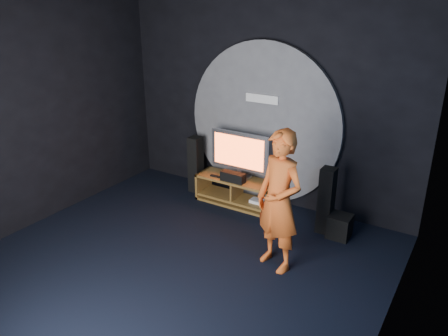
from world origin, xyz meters
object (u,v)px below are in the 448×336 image
Objects in this scene: media_console at (237,193)px; tower_speaker_right at (326,201)px; tower_speaker_left at (196,164)px; tv at (239,153)px; subwoofer at (340,226)px; player at (279,202)px.

media_console is 1.38× the size of tower_speaker_right.
media_console is at bearing -5.26° from tower_speaker_left.
tower_speaker_left is 2.41m from tower_speaker_right.
tv is 1.58m from tower_speaker_right.
media_console is 1.77m from subwoofer.
tower_speaker_left is at bearing 174.74° from media_console.
media_console is at bearing 176.10° from tower_speaker_right.
player reaches higher than tv.
player reaches higher than tower_speaker_left.
tv is 1.01× the size of tower_speaker_right.
tower_speaker_left is (-0.87, 0.01, -0.37)m from tv.
media_console is at bearing -83.84° from tv.
tv reaches higher than subwoofer.
tower_speaker_left is at bearing 179.11° from tv.
tower_speaker_left is (-0.88, 0.08, 0.30)m from media_console.
subwoofer is at bearing -4.85° from media_console.
subwoofer is at bearing -6.98° from tv.
tower_speaker_right is at bearing -4.40° from tower_speaker_left.
tv is 0.95m from tower_speaker_left.
media_console is 4.01× the size of subwoofer.
tower_speaker_left is at bearing 175.02° from subwoofer.
player is at bearing -112.49° from subwoofer.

